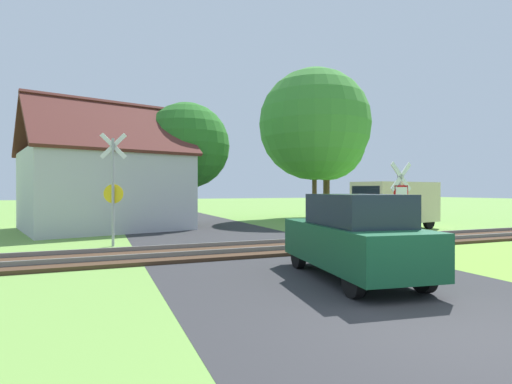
# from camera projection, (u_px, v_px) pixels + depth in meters

# --- Properties ---
(ground_plane) EXTENTS (160.00, 160.00, 0.00)m
(ground_plane) POSITION_uv_depth(u_px,v_px,m) (462.00, 333.00, 5.19)
(ground_plane) COLOR #6B9942
(road_asphalt) EXTENTS (6.72, 80.00, 0.01)m
(road_asphalt) POSITION_uv_depth(u_px,v_px,m) (366.00, 295.00, 7.05)
(road_asphalt) COLOR #2D2D30
(road_asphalt) RESTS_ON ground
(rail_track) EXTENTS (60.00, 2.60, 0.22)m
(rail_track) POSITION_uv_depth(u_px,v_px,m) (253.00, 249.00, 12.20)
(rail_track) COLOR #422D1E
(rail_track) RESTS_ON ground
(stop_sign_near) EXTENTS (0.87, 0.20, 2.69)m
(stop_sign_near) POSITION_uv_depth(u_px,v_px,m) (400.00, 201.00, 11.60)
(stop_sign_near) COLOR #9E9EA5
(stop_sign_near) RESTS_ON ground
(crossing_sign_far) EXTENTS (0.85, 0.27, 3.77)m
(crossing_sign_far) POSITION_uv_depth(u_px,v_px,m) (113.00, 184.00, 13.23)
(crossing_sign_far) COLOR #9E9EA5
(crossing_sign_far) RESTS_ON ground
(house) EXTENTS (8.53, 8.11, 6.20)m
(house) POSITION_uv_depth(u_px,v_px,m) (105.00, 187.00, 19.15)
(house) COLOR #B7B7BC
(house) RESTS_ON ground
(tree_far) EXTENTS (5.26, 5.26, 7.78)m
(tree_far) POSITION_uv_depth(u_px,v_px,m) (326.00, 142.00, 27.24)
(tree_far) COLOR #513823
(tree_far) RESTS_ON ground
(tree_right) EXTENTS (7.02, 7.02, 9.51)m
(tree_right) POSITION_uv_depth(u_px,v_px,m) (314.00, 125.00, 25.15)
(tree_right) COLOR #513823
(tree_right) RESTS_ON ground
(tree_center) EXTENTS (4.53, 4.53, 6.49)m
(tree_center) POSITION_uv_depth(u_px,v_px,m) (187.00, 146.00, 21.13)
(tree_center) COLOR #513823
(tree_center) RESTS_ON ground
(mail_truck) EXTENTS (5.16, 2.75, 2.24)m
(mail_truck) POSITION_uv_depth(u_px,v_px,m) (393.00, 203.00, 18.88)
(mail_truck) COLOR beige
(mail_truck) RESTS_ON ground
(parked_car) EXTENTS (2.14, 4.18, 1.78)m
(parked_car) POSITION_uv_depth(u_px,v_px,m) (354.00, 237.00, 8.32)
(parked_car) COLOR #144C2D
(parked_car) RESTS_ON ground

